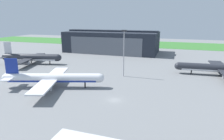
# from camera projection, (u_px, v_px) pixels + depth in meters

# --- Properties ---
(ground_plane) EXTENTS (440.00, 440.00, 0.00)m
(ground_plane) POSITION_uv_depth(u_px,v_px,m) (114.00, 100.00, 67.37)
(ground_plane) COLOR slate
(grass_field_strip) EXTENTS (440.00, 56.00, 0.08)m
(grass_field_strip) POSITION_uv_depth(u_px,v_px,m) (158.00, 44.00, 209.29)
(grass_field_strip) COLOR #397832
(grass_field_strip) RESTS_ON ground_plane
(maintenance_hangar) EXTENTS (74.01, 33.87, 17.71)m
(maintenance_hangar) POSITION_uv_depth(u_px,v_px,m) (112.00, 42.00, 162.40)
(maintenance_hangar) COLOR #232833
(maintenance_hangar) RESTS_ON ground_plane
(airliner_far_left) EXTENTS (43.58, 38.69, 12.14)m
(airliner_far_left) POSITION_uv_depth(u_px,v_px,m) (222.00, 69.00, 94.77)
(airliner_far_left) COLOR #282B33
(airliner_far_left) RESTS_ON ground_plane
(airliner_far_right) EXTENTS (36.15, 32.17, 13.30)m
(airliner_far_right) POSITION_uv_depth(u_px,v_px,m) (31.00, 58.00, 119.44)
(airliner_far_right) COLOR #282B33
(airliner_far_right) RESTS_ON ground_plane
(airliner_near_right) EXTENTS (39.06, 35.09, 11.96)m
(airliner_near_right) POSITION_uv_depth(u_px,v_px,m) (52.00, 78.00, 78.65)
(airliner_near_right) COLOR white
(airliner_near_right) RESTS_ON ground_plane
(apron_light_mast) EXTENTS (2.40, 0.50, 21.94)m
(apron_light_mast) POSITION_uv_depth(u_px,v_px,m) (124.00, 50.00, 91.79)
(apron_light_mast) COLOR #99999E
(apron_light_mast) RESTS_ON ground_plane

